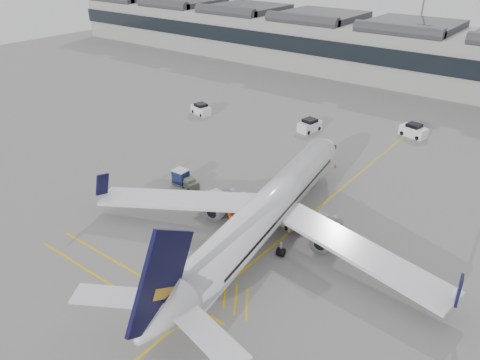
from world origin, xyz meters
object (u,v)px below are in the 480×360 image
Objects in this scene: baggage_cart_a at (247,203)px; ramp_agent_b at (231,215)px; airliner_main at (266,212)px; pushback_tug at (190,184)px; belt_loader at (282,216)px; ramp_agent_a at (255,214)px.

ramp_agent_b is (0.03, -3.12, -0.10)m from baggage_cart_a.
pushback_tug is (-13.90, 3.45, -2.70)m from airliner_main.
airliner_main is at bearing -52.13° from baggage_cart_a.
belt_loader is (-0.46, 3.99, -2.65)m from airliner_main.
belt_loader is at bearing -14.15° from ramp_agent_a.
baggage_cart_a is at bearing -113.30° from ramp_agent_b.
airliner_main reaches higher than ramp_agent_b.
airliner_main reaches higher than pushback_tug.
belt_loader reaches higher than ramp_agent_a.
baggage_cart_a is 2.14m from ramp_agent_a.
ramp_agent_a is 2.70m from ramp_agent_b.
ramp_agent_a is at bearing 11.04° from pushback_tug.
airliner_main is 4.81m from belt_loader.
pushback_tug is at bearing -160.72° from belt_loader.
baggage_cart_a is 9.05m from pushback_tug.
pushback_tug is at bearing 162.60° from baggage_cart_a.
belt_loader is 2.49× the size of baggage_cart_a.
ramp_agent_b is at bearing 167.67° from airliner_main.
baggage_cart_a is 1.40× the size of ramp_agent_a.
ramp_agent_b is 0.70× the size of pushback_tug.
belt_loader reaches higher than ramp_agent_b.
belt_loader is 2.93× the size of ramp_agent_b.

